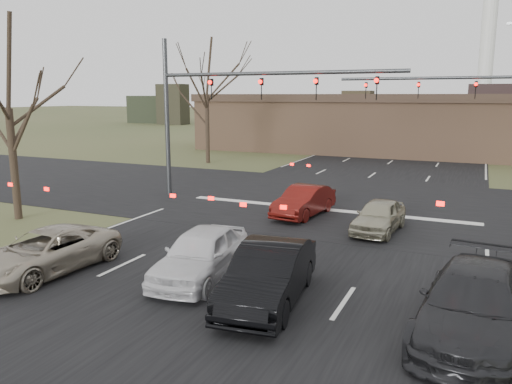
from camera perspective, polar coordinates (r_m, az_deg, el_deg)
ground at (r=12.03m, az=-10.88°, el=-14.90°), size 360.00×360.00×0.00m
road_main at (r=69.26m, az=19.05°, el=6.12°), size 14.00×300.00×0.02m
road_cross at (r=25.15m, az=9.09°, el=-1.05°), size 200.00×14.00×0.02m
building at (r=47.04m, az=19.08°, el=7.32°), size 42.40×10.40×5.30m
mast_arm_near at (r=24.67m, az=-3.82°, el=10.67°), size 12.12×0.24×8.00m
mast_arm_far at (r=31.77m, az=24.33°, el=9.71°), size 11.12×0.24×8.00m
tree_left_near at (r=23.22m, az=-26.85°, el=13.21°), size 5.10×5.10×8.50m
tree_left_far at (r=38.99m, az=-5.71°, el=14.11°), size 5.70×5.70×9.50m
car_silver_suv at (r=16.21m, az=-22.86°, el=-6.28°), size 2.41×4.73×1.28m
car_white_sedan at (r=14.52m, az=-6.31°, el=-7.03°), size 2.19×4.48×1.47m
car_black_hatch at (r=12.82m, az=1.47°, el=-9.38°), size 2.15×4.72×1.50m
car_charcoal_sedan at (r=12.08m, az=23.62°, el=-11.64°), size 2.58×5.36×1.51m
car_red_ahead at (r=21.93m, az=5.49°, el=-1.04°), size 1.85×4.11×1.31m
car_silver_ahead at (r=19.84m, az=13.87°, el=-2.68°), size 1.78×3.79×1.26m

